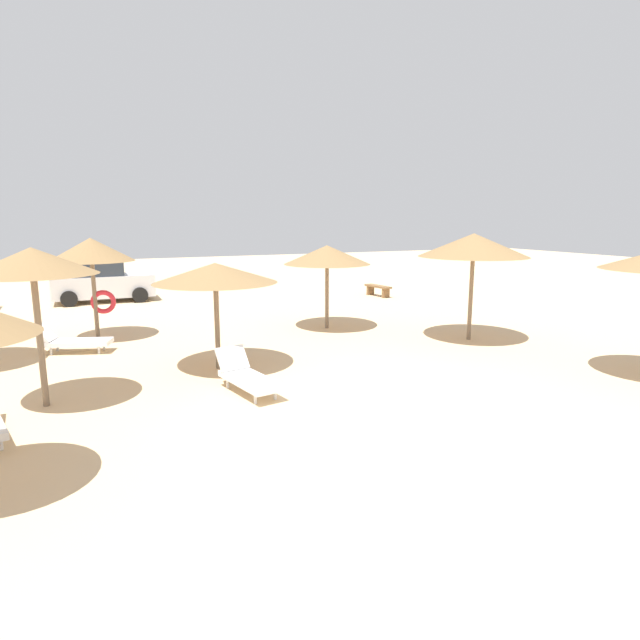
{
  "coord_description": "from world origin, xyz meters",
  "views": [
    {
      "loc": [
        -4.91,
        -7.96,
        3.53
      ],
      "look_at": [
        0.0,
        3.0,
        1.2
      ],
      "focal_mm": 29.92,
      "sensor_mm": 36.0,
      "label": 1
    }
  ],
  "objects_px": {
    "lounger_2": "(247,376)",
    "parasol_7": "(327,255)",
    "parasol_5": "(32,262)",
    "lounger_3": "(72,341)",
    "parasol_2": "(215,273)",
    "parasol_3": "(91,251)",
    "parasol_4": "(474,245)",
    "parked_car": "(102,282)",
    "bench_0": "(378,289)"
  },
  "relations": [
    {
      "from": "lounger_2",
      "to": "parasol_7",
      "type": "bearing_deg",
      "value": 50.89
    },
    {
      "from": "parasol_5",
      "to": "lounger_3",
      "type": "height_order",
      "value": "parasol_5"
    },
    {
      "from": "parasol_2",
      "to": "parasol_3",
      "type": "height_order",
      "value": "parasol_3"
    },
    {
      "from": "parasol_5",
      "to": "parasol_4",
      "type": "bearing_deg",
      "value": 6.2
    },
    {
      "from": "parasol_7",
      "to": "parked_car",
      "type": "bearing_deg",
      "value": 125.77
    },
    {
      "from": "lounger_2",
      "to": "parked_car",
      "type": "distance_m",
      "value": 14.13
    },
    {
      "from": "parasol_4",
      "to": "parked_car",
      "type": "relative_size",
      "value": 0.78
    },
    {
      "from": "parasol_2",
      "to": "lounger_2",
      "type": "xyz_separation_m",
      "value": [
        0.13,
        -1.95,
        -1.93
      ]
    },
    {
      "from": "lounger_2",
      "to": "parasol_5",
      "type": "bearing_deg",
      "value": 168.47
    },
    {
      "from": "lounger_2",
      "to": "lounger_3",
      "type": "height_order",
      "value": "lounger_2"
    },
    {
      "from": "parasol_5",
      "to": "bench_0",
      "type": "height_order",
      "value": "parasol_5"
    },
    {
      "from": "parasol_2",
      "to": "parasol_3",
      "type": "distance_m",
      "value": 5.19
    },
    {
      "from": "parasol_2",
      "to": "parasol_7",
      "type": "xyz_separation_m",
      "value": [
        4.31,
        3.2,
        0.09
      ]
    },
    {
      "from": "parasol_2",
      "to": "parasol_5",
      "type": "bearing_deg",
      "value": -161.75
    },
    {
      "from": "lounger_2",
      "to": "bench_0",
      "type": "relative_size",
      "value": 1.25
    },
    {
      "from": "parasol_2",
      "to": "parasol_5",
      "type": "height_order",
      "value": "parasol_5"
    },
    {
      "from": "parasol_2",
      "to": "lounger_2",
      "type": "height_order",
      "value": "parasol_2"
    },
    {
      "from": "parasol_5",
      "to": "bench_0",
      "type": "xyz_separation_m",
      "value": [
        12.96,
        9.8,
        -2.38
      ]
    },
    {
      "from": "parked_car",
      "to": "parasol_2",
      "type": "bearing_deg",
      "value": -80.38
    },
    {
      "from": "parasol_7",
      "to": "lounger_2",
      "type": "relative_size",
      "value": 1.41
    },
    {
      "from": "parasol_4",
      "to": "bench_0",
      "type": "xyz_separation_m",
      "value": [
        1.95,
        8.6,
        -2.39
      ]
    },
    {
      "from": "parasol_4",
      "to": "parked_car",
      "type": "height_order",
      "value": "parasol_4"
    },
    {
      "from": "parasol_2",
      "to": "lounger_3",
      "type": "relative_size",
      "value": 1.45
    },
    {
      "from": "parasol_7",
      "to": "lounger_3",
      "type": "relative_size",
      "value": 1.39
    },
    {
      "from": "parasol_3",
      "to": "parked_car",
      "type": "bearing_deg",
      "value": 86.44
    },
    {
      "from": "parasol_3",
      "to": "bench_0",
      "type": "height_order",
      "value": "parasol_3"
    },
    {
      "from": "parasol_3",
      "to": "parasol_7",
      "type": "relative_size",
      "value": 1.08
    },
    {
      "from": "parasol_7",
      "to": "bench_0",
      "type": "height_order",
      "value": "parasol_7"
    },
    {
      "from": "parasol_5",
      "to": "lounger_2",
      "type": "relative_size",
      "value": 1.55
    },
    {
      "from": "parasol_3",
      "to": "parked_car",
      "type": "distance_m",
      "value": 7.68
    },
    {
      "from": "lounger_2",
      "to": "parasol_3",
      "type": "bearing_deg",
      "value": 112.06
    },
    {
      "from": "parasol_2",
      "to": "parked_car",
      "type": "distance_m",
      "value": 12.26
    },
    {
      "from": "parasol_7",
      "to": "lounger_2",
      "type": "xyz_separation_m",
      "value": [
        -4.18,
        -5.14,
        -2.02
      ]
    },
    {
      "from": "parasol_4",
      "to": "parked_car",
      "type": "distance_m",
      "value": 15.39
    },
    {
      "from": "parasol_3",
      "to": "parked_car",
      "type": "xyz_separation_m",
      "value": [
        0.46,
        7.46,
        -1.75
      ]
    },
    {
      "from": "parasol_3",
      "to": "parasol_5",
      "type": "xyz_separation_m",
      "value": [
        -1.1,
        -5.73,
        0.15
      ]
    },
    {
      "from": "bench_0",
      "to": "parasol_7",
      "type": "bearing_deg",
      "value": -133.03
    },
    {
      "from": "parasol_3",
      "to": "lounger_2",
      "type": "bearing_deg",
      "value": -67.94
    },
    {
      "from": "parasol_7",
      "to": "parked_car",
      "type": "height_order",
      "value": "parasol_7"
    },
    {
      "from": "parasol_7",
      "to": "parasol_3",
      "type": "bearing_deg",
      "value": 168.83
    },
    {
      "from": "lounger_3",
      "to": "parasol_2",
      "type": "bearing_deg",
      "value": -43.86
    },
    {
      "from": "parasol_4",
      "to": "lounger_3",
      "type": "distance_m",
      "value": 11.27
    },
    {
      "from": "parasol_5",
      "to": "parked_car",
      "type": "relative_size",
      "value": 0.75
    },
    {
      "from": "parasol_2",
      "to": "lounger_2",
      "type": "bearing_deg",
      "value": -86.19
    },
    {
      "from": "parasol_4",
      "to": "lounger_3",
      "type": "relative_size",
      "value": 1.58
    },
    {
      "from": "parasol_4",
      "to": "lounger_3",
      "type": "bearing_deg",
      "value": 163.99
    },
    {
      "from": "parasol_2",
      "to": "parked_car",
      "type": "relative_size",
      "value": 0.71
    },
    {
      "from": "parked_car",
      "to": "parasol_3",
      "type": "bearing_deg",
      "value": -93.56
    },
    {
      "from": "lounger_2",
      "to": "parasol_4",
      "type": "bearing_deg",
      "value": 15.03
    },
    {
      "from": "parasol_3",
      "to": "lounger_3",
      "type": "xyz_separation_m",
      "value": [
        -0.67,
        -1.49,
        -2.25
      ]
    }
  ]
}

